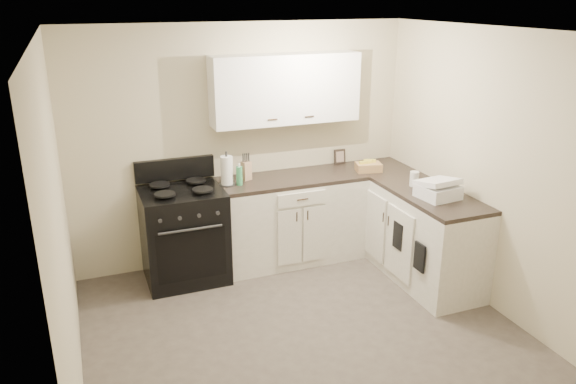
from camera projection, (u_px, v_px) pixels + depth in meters
name	position (u px, v px, depth m)	size (l,w,h in m)	color
floor	(309.00, 340.00, 4.73)	(3.60, 3.60, 0.00)	#473F38
ceiling	(313.00, 32.00, 3.90)	(3.60, 3.60, 0.00)	white
wall_back	(243.00, 145.00, 5.90)	(3.60, 3.60, 0.00)	beige
wall_right	(499.00, 175.00, 4.93)	(3.60, 3.60, 0.00)	beige
wall_left	(61.00, 235.00, 3.70)	(3.60, 3.60, 0.00)	beige
wall_front	(458.00, 320.00, 2.73)	(3.60, 3.60, 0.00)	beige
base_cabinets_back	(291.00, 220.00, 6.04)	(1.55, 0.60, 0.90)	white
base_cabinets_right	(410.00, 228.00, 5.84)	(0.60, 1.90, 0.90)	white
countertop_back	(291.00, 179.00, 5.89)	(1.55, 0.60, 0.04)	black
countertop_right	(413.00, 185.00, 5.68)	(0.60, 1.90, 0.04)	black
upper_cabinets	(286.00, 89.00, 5.71)	(1.55, 0.30, 0.70)	white
stove	(184.00, 236.00, 5.62)	(0.80, 0.68, 0.97)	black
knife_block	(246.00, 171.00, 5.77)	(0.09, 0.08, 0.19)	tan
paper_towel	(227.00, 171.00, 5.59)	(0.12, 0.12, 0.29)	white
soap_bottle	(239.00, 176.00, 5.61)	(0.06, 0.06, 0.19)	#3D9E5F
picture_frame	(340.00, 157.00, 6.32)	(0.13, 0.02, 0.17)	black
wicker_basket	(368.00, 167.00, 6.06)	(0.27, 0.18, 0.09)	#AB8050
countertop_grill	(438.00, 191.00, 5.26)	(0.34, 0.32, 0.12)	white
glass_jar	(414.00, 179.00, 5.58)	(0.09, 0.09, 0.15)	silver
oven_mitt_near	(419.00, 257.00, 5.14)	(0.02, 0.16, 0.27)	black
oven_mitt_far	(398.00, 236.00, 5.45)	(0.02, 0.15, 0.27)	black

